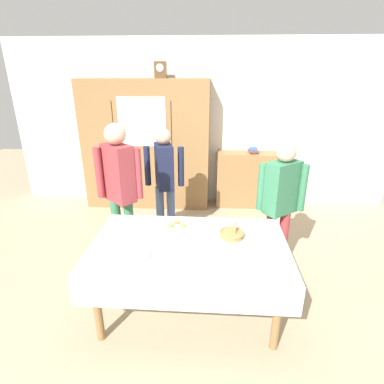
# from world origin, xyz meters

# --- Properties ---
(ground_plane) EXTENTS (12.00, 12.00, 0.00)m
(ground_plane) POSITION_xyz_m (0.00, 0.00, 0.00)
(ground_plane) COLOR tan
(ground_plane) RESTS_ON ground
(back_wall) EXTENTS (6.40, 0.10, 2.70)m
(back_wall) POSITION_xyz_m (0.00, 2.65, 1.35)
(back_wall) COLOR silver
(back_wall) RESTS_ON ground
(dining_table) EXTENTS (1.79, 1.11, 0.75)m
(dining_table) POSITION_xyz_m (0.00, -0.24, 0.66)
(dining_table) COLOR olive
(dining_table) RESTS_ON ground
(wall_cabinet) EXTENTS (2.07, 0.46, 2.09)m
(wall_cabinet) POSITION_xyz_m (-0.90, 2.35, 1.05)
(wall_cabinet) COLOR olive
(wall_cabinet) RESTS_ON ground
(mantel_clock) EXTENTS (0.18, 0.11, 0.24)m
(mantel_clock) POSITION_xyz_m (-0.62, 2.35, 2.22)
(mantel_clock) COLOR brown
(mantel_clock) RESTS_ON wall_cabinet
(bookshelf_low) EXTENTS (1.16, 0.35, 0.94)m
(bookshelf_low) POSITION_xyz_m (0.86, 2.41, 0.47)
(bookshelf_low) COLOR olive
(bookshelf_low) RESTS_ON ground
(book_stack) EXTENTS (0.17, 0.23, 0.08)m
(book_stack) POSITION_xyz_m (0.86, 2.41, 0.98)
(book_stack) COLOR #3D754C
(book_stack) RESTS_ON bookshelf_low
(tea_cup_near_right) EXTENTS (0.13, 0.13, 0.06)m
(tea_cup_near_right) POSITION_xyz_m (0.12, 0.18, 0.78)
(tea_cup_near_right) COLOR white
(tea_cup_near_right) RESTS_ON dining_table
(tea_cup_mid_right) EXTENTS (0.13, 0.13, 0.06)m
(tea_cup_mid_right) POSITION_xyz_m (0.18, -0.10, 0.78)
(tea_cup_mid_right) COLOR white
(tea_cup_mid_right) RESTS_ON dining_table
(tea_cup_center) EXTENTS (0.13, 0.13, 0.06)m
(tea_cup_center) POSITION_xyz_m (-0.35, -0.49, 0.78)
(tea_cup_center) COLOR white
(tea_cup_center) RESTS_ON dining_table
(tea_cup_back_edge) EXTENTS (0.13, 0.13, 0.06)m
(tea_cup_back_edge) POSITION_xyz_m (0.76, -0.34, 0.78)
(tea_cup_back_edge) COLOR silver
(tea_cup_back_edge) RESTS_ON dining_table
(bread_basket) EXTENTS (0.24, 0.24, 0.16)m
(bread_basket) POSITION_xyz_m (0.39, -0.05, 0.79)
(bread_basket) COLOR #9E7542
(bread_basket) RESTS_ON dining_table
(pastry_plate) EXTENTS (0.28, 0.28, 0.05)m
(pastry_plate) POSITION_xyz_m (-0.15, 0.11, 0.77)
(pastry_plate) COLOR white
(pastry_plate) RESTS_ON dining_table
(spoon_far_left) EXTENTS (0.12, 0.02, 0.01)m
(spoon_far_left) POSITION_xyz_m (-0.47, 0.21, 0.76)
(spoon_far_left) COLOR silver
(spoon_far_left) RESTS_ON dining_table
(spoon_back_edge) EXTENTS (0.12, 0.02, 0.01)m
(spoon_back_edge) POSITION_xyz_m (0.48, -0.57, 0.76)
(spoon_back_edge) COLOR silver
(spoon_back_edge) RESTS_ON dining_table
(person_behind_table_left) EXTENTS (0.52, 0.38, 1.55)m
(person_behind_table_left) POSITION_xyz_m (0.95, 0.51, 0.93)
(person_behind_table_left) COLOR #933338
(person_behind_table_left) RESTS_ON ground
(person_by_cabinet) EXTENTS (0.52, 0.40, 1.55)m
(person_by_cabinet) POSITION_xyz_m (-0.43, 1.18, 0.94)
(person_by_cabinet) COLOR slate
(person_by_cabinet) RESTS_ON ground
(person_near_right_end) EXTENTS (0.52, 0.39, 1.72)m
(person_near_right_end) POSITION_xyz_m (-0.83, 0.54, 1.05)
(person_near_right_end) COLOR #33704C
(person_near_right_end) RESTS_ON ground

